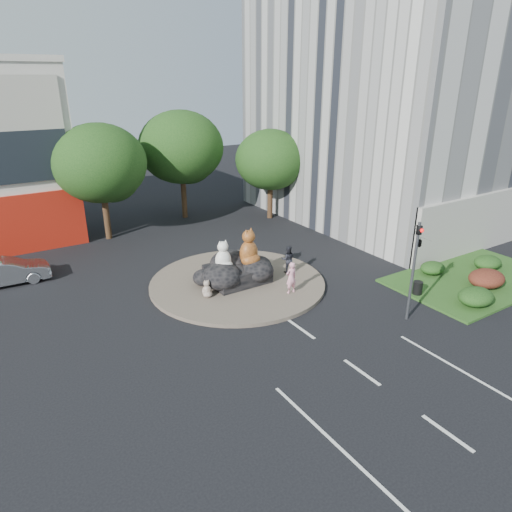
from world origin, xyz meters
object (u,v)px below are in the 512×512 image
at_px(cat_white, 223,255).
at_px(kitten_white, 266,276).
at_px(kitten_calico, 207,288).
at_px(cat_tabby, 249,247).
at_px(litter_bin, 418,288).
at_px(pedestrian_dark, 288,259).
at_px(parked_car, 6,272).
at_px(pedestrian_pink, 291,278).

height_order(cat_white, kitten_white, cat_white).
xyz_separation_m(kitten_calico, kitten_white, (3.71, -0.09, -0.13)).
relative_size(cat_tabby, litter_bin, 3.05).
xyz_separation_m(pedestrian_dark, parked_car, (-14.31, 7.63, -0.28)).
bearing_deg(pedestrian_dark, parked_car, 1.15).
xyz_separation_m(cat_tabby, litter_bin, (6.80, -6.43, -1.71)).
distance_m(cat_white, cat_tabby, 1.61).
relative_size(kitten_calico, litter_bin, 1.37).
bearing_deg(cat_white, pedestrian_dark, -6.30).
height_order(kitten_white, parked_car, parked_car).
bearing_deg(kitten_calico, pedestrian_dark, 26.52).
distance_m(kitten_white, pedestrian_dark, 1.95).
distance_m(cat_tabby, pedestrian_pink, 3.12).
bearing_deg(kitten_white, pedestrian_dark, -39.99).
height_order(kitten_calico, pedestrian_dark, pedestrian_dark).
height_order(kitten_calico, pedestrian_pink, pedestrian_pink).
xyz_separation_m(cat_white, pedestrian_dark, (4.07, -0.52, -0.95)).
xyz_separation_m(kitten_white, pedestrian_pink, (0.35, -1.92, 0.53)).
relative_size(cat_white, kitten_white, 2.46).
bearing_deg(parked_car, pedestrian_pink, -124.31).
relative_size(kitten_white, pedestrian_pink, 0.40).
relative_size(pedestrian_pink, parked_car, 0.39).
bearing_deg(kitten_calico, kitten_white, 21.81).
height_order(kitten_calico, parked_car, parked_car).
height_order(cat_tabby, litter_bin, cat_tabby).
relative_size(pedestrian_pink, pedestrian_dark, 1.06).
bearing_deg(pedestrian_pink, cat_tabby, -71.12).
distance_m(cat_white, kitten_white, 2.80).
bearing_deg(litter_bin, kitten_white, 137.80).
bearing_deg(pedestrian_dark, cat_white, 21.92).
relative_size(cat_white, pedestrian_pink, 0.99).
bearing_deg(parked_car, pedestrian_dark, -114.53).
distance_m(cat_white, pedestrian_dark, 4.21).
bearing_deg(litter_bin, cat_white, 142.13).
relative_size(pedestrian_dark, parked_car, 0.37).
height_order(pedestrian_pink, litter_bin, pedestrian_pink).
distance_m(cat_tabby, kitten_white, 1.94).
bearing_deg(kitten_white, litter_bin, -94.86).
height_order(pedestrian_dark, litter_bin, pedestrian_dark).
bearing_deg(pedestrian_dark, kitten_white, 41.89).
relative_size(cat_white, cat_tabby, 0.81).
xyz_separation_m(pedestrian_pink, parked_car, (-12.82, 9.96, -0.33)).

